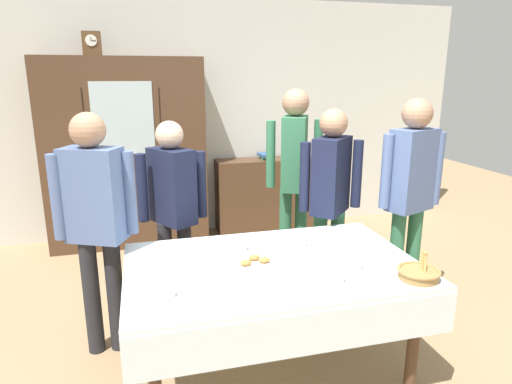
% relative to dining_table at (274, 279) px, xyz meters
% --- Properties ---
extents(ground_plane, '(12.00, 12.00, 0.00)m').
position_rel_dining_table_xyz_m(ground_plane, '(0.00, 0.24, -0.65)').
color(ground_plane, '#997A56').
rests_on(ground_plane, ground).
extents(back_wall, '(6.40, 0.10, 2.70)m').
position_rel_dining_table_xyz_m(back_wall, '(0.00, 2.89, 0.70)').
color(back_wall, silver).
rests_on(back_wall, ground).
extents(dining_table, '(1.77, 1.13, 0.74)m').
position_rel_dining_table_xyz_m(dining_table, '(0.00, 0.00, 0.00)').
color(dining_table, '#4C3321').
rests_on(dining_table, ground).
extents(wall_cabinet, '(1.69, 0.46, 2.04)m').
position_rel_dining_table_xyz_m(wall_cabinet, '(-0.90, 2.59, 0.37)').
color(wall_cabinet, '#4C3321').
rests_on(wall_cabinet, ground).
extents(mantel_clock, '(0.18, 0.11, 0.24)m').
position_rel_dining_table_xyz_m(mantel_clock, '(-1.15, 2.59, 1.51)').
color(mantel_clock, brown).
rests_on(mantel_clock, wall_cabinet).
extents(bookshelf_low, '(1.18, 0.35, 0.88)m').
position_rel_dining_table_xyz_m(bookshelf_low, '(0.69, 2.64, -0.21)').
color(bookshelf_low, '#4C3321').
rests_on(bookshelf_low, ground).
extents(book_stack, '(0.16, 0.23, 0.07)m').
position_rel_dining_table_xyz_m(book_stack, '(0.69, 2.64, 0.27)').
color(book_stack, '#3D754C').
rests_on(book_stack, bookshelf_low).
extents(tea_cup_mid_right, '(0.13, 0.13, 0.06)m').
position_rel_dining_table_xyz_m(tea_cup_mid_right, '(-0.65, -0.25, 0.12)').
color(tea_cup_mid_right, white).
rests_on(tea_cup_mid_right, dining_table).
extents(tea_cup_center, '(0.13, 0.13, 0.06)m').
position_rel_dining_table_xyz_m(tea_cup_center, '(0.25, 0.23, 0.11)').
color(tea_cup_center, silver).
rests_on(tea_cup_center, dining_table).
extents(tea_cup_mid_left, '(0.13, 0.13, 0.06)m').
position_rel_dining_table_xyz_m(tea_cup_mid_left, '(0.27, -0.32, 0.12)').
color(tea_cup_mid_left, silver).
rests_on(tea_cup_mid_left, dining_table).
extents(tea_cup_back_edge, '(0.13, 0.13, 0.06)m').
position_rel_dining_table_xyz_m(tea_cup_back_edge, '(-0.14, 0.26, 0.12)').
color(tea_cup_back_edge, silver).
rests_on(tea_cup_back_edge, dining_table).
extents(tea_cup_far_right, '(0.13, 0.13, 0.06)m').
position_rel_dining_table_xyz_m(tea_cup_far_right, '(0.45, -0.18, 0.12)').
color(tea_cup_far_right, white).
rests_on(tea_cup_far_right, dining_table).
extents(bread_basket, '(0.24, 0.24, 0.16)m').
position_rel_dining_table_xyz_m(bread_basket, '(0.74, -0.38, 0.12)').
color(bread_basket, '#9E7542').
rests_on(bread_basket, dining_table).
extents(pastry_plate, '(0.28, 0.28, 0.05)m').
position_rel_dining_table_xyz_m(pastry_plate, '(-0.11, 0.03, 0.10)').
color(pastry_plate, white).
rests_on(pastry_plate, dining_table).
extents(spoon_center, '(0.12, 0.02, 0.01)m').
position_rel_dining_table_xyz_m(spoon_center, '(0.07, -0.18, 0.09)').
color(spoon_center, silver).
rests_on(spoon_center, dining_table).
extents(spoon_near_left, '(0.12, 0.02, 0.01)m').
position_rel_dining_table_xyz_m(spoon_near_left, '(0.66, 0.01, 0.09)').
color(spoon_near_left, silver).
rests_on(spoon_near_left, dining_table).
extents(person_by_cabinet, '(0.52, 0.41, 1.74)m').
position_rel_dining_table_xyz_m(person_by_cabinet, '(0.57, 1.28, 0.42)').
color(person_by_cabinet, '#33704C').
rests_on(person_by_cabinet, ground).
extents(person_near_right_end, '(0.52, 0.40, 1.61)m').
position_rel_dining_table_xyz_m(person_near_right_end, '(0.68, 0.74, 0.33)').
color(person_near_right_end, '#33704C').
rests_on(person_near_right_end, ground).
extents(person_behind_table_left, '(0.52, 0.33, 1.64)m').
position_rel_dining_table_xyz_m(person_behind_table_left, '(-1.05, 0.52, 0.35)').
color(person_behind_table_left, '#232328').
rests_on(person_behind_table_left, ground).
extents(person_behind_table_right, '(0.52, 0.41, 1.53)m').
position_rel_dining_table_xyz_m(person_behind_table_right, '(-0.53, 0.91, 0.28)').
color(person_behind_table_right, '#232328').
rests_on(person_behind_table_right, ground).
extents(person_beside_shelf, '(0.52, 0.32, 1.69)m').
position_rel_dining_table_xyz_m(person_beside_shelf, '(1.26, 0.53, 0.39)').
color(person_beside_shelf, '#33704C').
rests_on(person_beside_shelf, ground).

